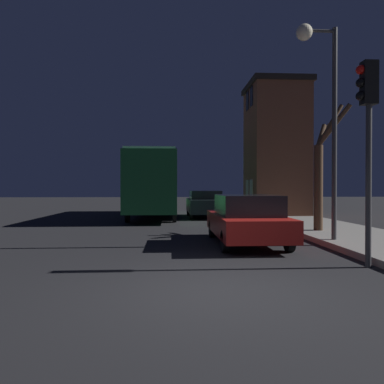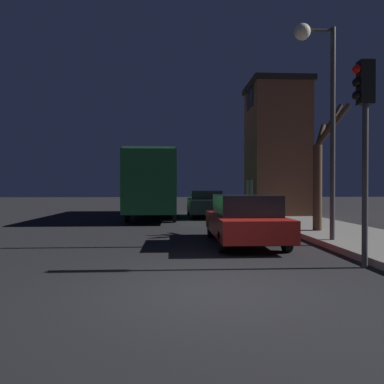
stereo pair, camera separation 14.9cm
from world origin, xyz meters
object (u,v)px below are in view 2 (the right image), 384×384
at_px(car_near_lane, 244,219).
at_px(car_mid_lane, 205,203).
at_px(bare_tree, 321,167).
at_px(bus, 154,180).
at_px(traffic_light, 364,119).
at_px(streetlamp, 319,85).

bearing_deg(car_near_lane, car_mid_lane, 91.74).
relative_size(bare_tree, bus, 0.42).
bearing_deg(car_near_lane, traffic_light, -61.16).
height_order(bare_tree, car_near_lane, bare_tree).
bearing_deg(car_mid_lane, bare_tree, -66.82).
bearing_deg(streetlamp, bare_tree, 66.49).
relative_size(traffic_light, bare_tree, 0.96).
bearing_deg(car_mid_lane, traffic_light, -80.82).
relative_size(streetlamp, bus, 0.58).
xyz_separation_m(streetlamp, car_mid_lane, (-2.38, 10.32, -3.81)).
height_order(car_near_lane, car_mid_lane, car_mid_lane).
relative_size(traffic_light, car_mid_lane, 0.94).
distance_m(bare_tree, car_near_lane, 4.03).
height_order(streetlamp, traffic_light, streetlamp).
bearing_deg(car_mid_lane, car_near_lane, -88.26).
distance_m(streetlamp, traffic_light, 3.35).
height_order(traffic_light, bare_tree, bare_tree).
distance_m(car_near_lane, car_mid_lane, 9.95).
bearing_deg(streetlamp, traffic_light, -94.37).
height_order(bus, car_mid_lane, bus).
distance_m(bus, car_mid_lane, 3.19).
bearing_deg(traffic_light, car_near_lane, 118.84).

